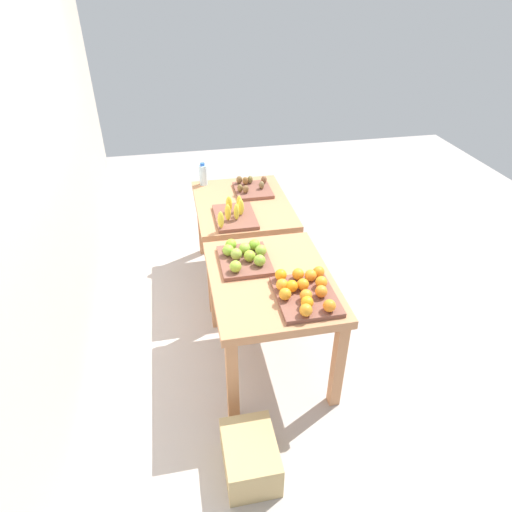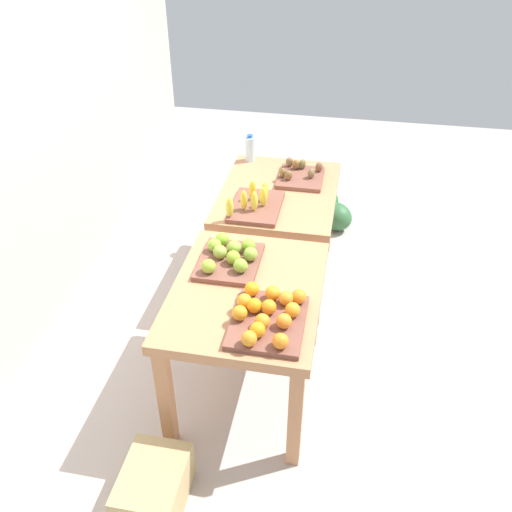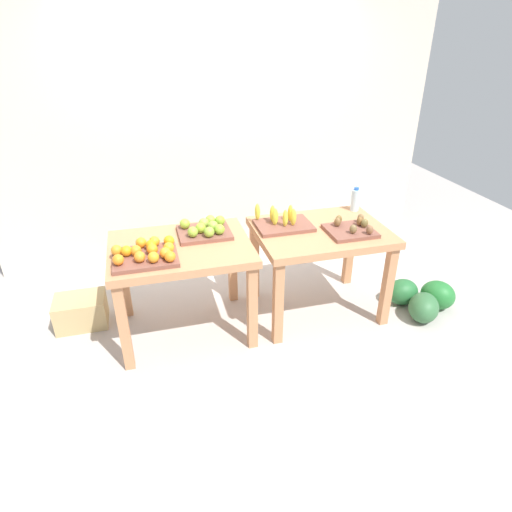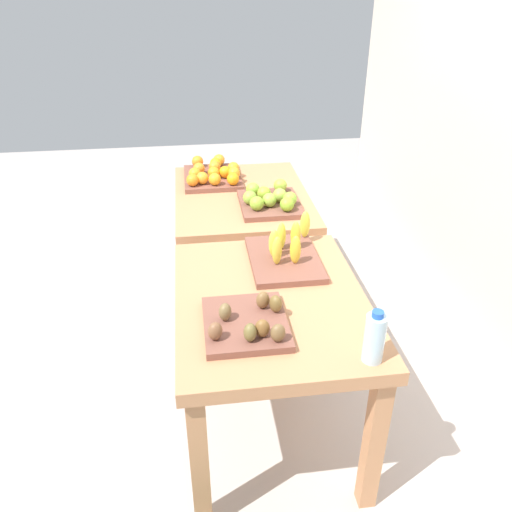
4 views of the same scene
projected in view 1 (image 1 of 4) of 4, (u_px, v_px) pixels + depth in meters
The scene contains 11 objects.
ground_plane at pixel (255, 311), 3.79m from camera, with size 8.00×8.00×0.00m, color #B2A9A4.
back_wall at pixel (41, 154), 2.74m from camera, with size 4.40×0.12×3.00m, color beige.
display_table_left at pixel (271, 291), 2.97m from camera, with size 1.04×0.80×0.76m.
display_table_right at pixel (243, 214), 3.89m from camera, with size 1.04×0.80×0.76m.
orange_bin at pixel (305, 291), 2.71m from camera, with size 0.46×0.37×0.11m.
apple_bin at pixel (245, 256), 3.04m from camera, with size 0.40×0.34×0.11m.
banana_crate at pixel (234, 215), 3.55m from camera, with size 0.44×0.32×0.17m.
kiwi_bin at pixel (252, 188), 3.99m from camera, with size 0.36×0.32×0.10m.
water_bottle at pixel (203, 175), 4.08m from camera, with size 0.07×0.07×0.21m.
watermelon_pile at pixel (254, 217), 4.94m from camera, with size 0.60×0.58×0.25m.
cardboard_produce_box at pixel (250, 457), 2.54m from camera, with size 0.40×0.30×0.25m, color tan.
Camera 1 is at (-2.85, 0.55, 2.49)m, focal length 31.04 mm.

